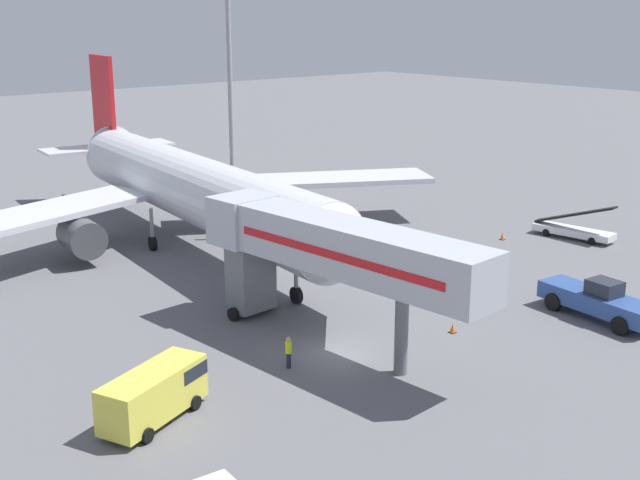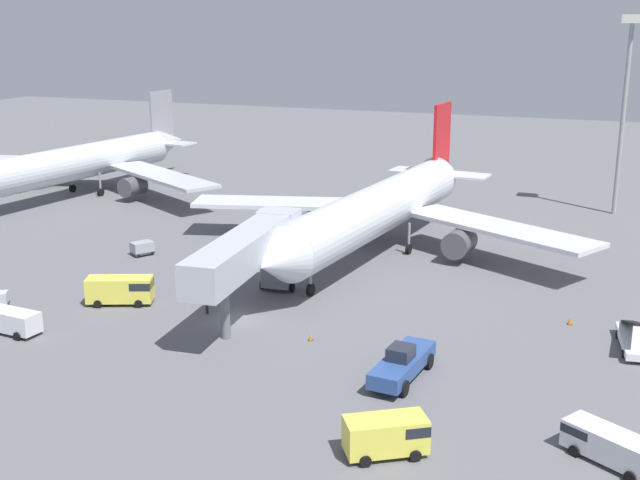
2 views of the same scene
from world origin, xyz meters
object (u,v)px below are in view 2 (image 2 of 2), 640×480
(service_van_near_left, at_px, (10,320))
(baggage_cart_outer_left, at_px, (142,248))
(airplane_at_gate, at_px, (381,208))
(service_van_far_center, at_px, (122,289))
(safety_cone_alpha, at_px, (310,337))
(service_van_outer_right, at_px, (610,445))
(belt_loader_truck, at_px, (633,339))
(airplane_background, at_px, (81,163))
(safety_cone_bravo, at_px, (107,274))
(service_van_mid_right, at_px, (388,434))
(safety_cone_charlie, at_px, (570,321))
(ground_crew_worker_foreground, at_px, (207,303))
(pushback_tug, at_px, (402,363))
(jet_bridge, at_px, (251,250))
(apron_light_mast, at_px, (627,77))

(service_van_near_left, distance_m, baggage_cart_outer_left, 22.24)
(airplane_at_gate, height_order, service_van_far_center, airplane_at_gate)
(safety_cone_alpha, bearing_deg, service_van_far_center, 174.68)
(service_van_near_left, height_order, service_van_outer_right, service_van_outer_right)
(belt_loader_truck, distance_m, baggage_cart_outer_left, 48.41)
(airplane_background, bearing_deg, safety_cone_bravo, -49.85)
(airplane_at_gate, height_order, airplane_background, airplane_at_gate)
(service_van_mid_right, xyz_separation_m, safety_cone_charlie, (7.85, 24.62, -0.97))
(ground_crew_worker_foreground, bearing_deg, service_van_far_center, -176.22)
(airplane_background, bearing_deg, ground_crew_worker_foreground, -42.03)
(pushback_tug, distance_m, safety_cone_charlie, 17.74)
(belt_loader_truck, bearing_deg, safety_cone_bravo, 179.98)
(service_van_far_center, bearing_deg, jet_bridge, 9.41)
(airplane_at_gate, relative_size, service_van_near_left, 9.84)
(airplane_background, bearing_deg, belt_loader_truck, -22.63)
(jet_bridge, height_order, apron_light_mast, apron_light_mast)
(pushback_tug, bearing_deg, safety_cone_bravo, 160.56)
(airplane_at_gate, relative_size, service_van_outer_right, 8.23)
(safety_cone_bravo, relative_size, safety_cone_charlie, 1.23)
(belt_loader_truck, bearing_deg, ground_crew_worker_foreground, -171.32)
(belt_loader_truck, distance_m, service_van_outer_right, 17.57)
(service_van_outer_right, relative_size, safety_cone_charlie, 9.39)
(safety_cone_alpha, xyz_separation_m, airplane_background, (-49.10, 37.29, 4.26))
(pushback_tug, height_order, safety_cone_charlie, pushback_tug)
(belt_loader_truck, relative_size, service_van_mid_right, 1.34)
(safety_cone_charlie, bearing_deg, airplane_background, 158.43)
(baggage_cart_outer_left, height_order, apron_light_mast, apron_light_mast)
(airplane_at_gate, bearing_deg, ground_crew_worker_foreground, -109.26)
(service_van_far_center, relative_size, service_van_mid_right, 1.18)
(service_van_outer_right, bearing_deg, airplane_at_gate, 124.35)
(baggage_cart_outer_left, relative_size, ground_crew_worker_foreground, 1.50)
(safety_cone_bravo, xyz_separation_m, apron_light_mast, (43.82, 45.03, 16.56))
(airplane_at_gate, bearing_deg, service_van_mid_right, -72.21)
(belt_loader_truck, bearing_deg, safety_cone_charlie, 144.19)
(service_van_near_left, bearing_deg, pushback_tug, 5.69)
(ground_crew_worker_foreground, distance_m, airplane_background, 52.51)
(jet_bridge, height_order, ground_crew_worker_foreground, jet_bridge)
(safety_cone_alpha, relative_size, safety_cone_charlie, 0.94)
(baggage_cart_outer_left, relative_size, airplane_background, 0.06)
(airplane_background, bearing_deg, service_van_near_left, -58.94)
(apron_light_mast, bearing_deg, jet_bridge, -118.72)
(service_van_near_left, distance_m, ground_crew_worker_foreground, 15.34)
(service_van_mid_right, bearing_deg, baggage_cart_outer_left, 140.63)
(pushback_tug, distance_m, airplane_background, 70.90)
(airplane_at_gate, distance_m, safety_cone_charlie, 25.35)
(baggage_cart_outer_left, xyz_separation_m, safety_cone_charlie, (43.06, -4.27, -0.49))
(service_van_mid_right, xyz_separation_m, baggage_cart_outer_left, (-35.21, 28.89, -0.49))
(jet_bridge, xyz_separation_m, safety_cone_charlie, (24.86, 7.10, -5.19))
(service_van_near_left, bearing_deg, safety_cone_bravo, 95.72)
(service_van_far_center, distance_m, ground_crew_worker_foreground, 7.98)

